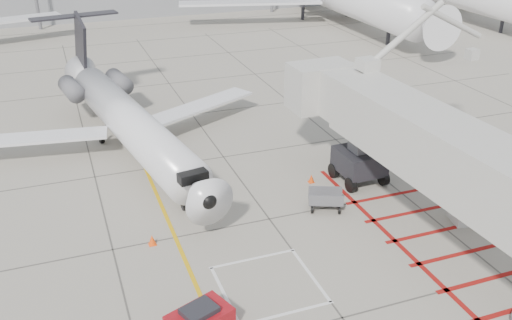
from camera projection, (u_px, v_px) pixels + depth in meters
name	position (u px, v px, depth m)	size (l,w,h in m)	color
ground_plane	(301.00, 262.00, 26.16)	(260.00, 260.00, 0.00)	gray
regional_jet	(139.00, 112.00, 33.77)	(21.22, 26.76, 7.01)	white
jet_bridge	(440.00, 162.00, 26.23)	(9.71, 20.49, 8.20)	beige
baggage_cart	(326.00, 200.00, 30.21)	(1.80, 1.14, 1.14)	#57575C
ground_power_unit	(475.00, 205.00, 29.08)	(2.26, 1.32, 1.79)	beige
cone_nose	(152.00, 240.00, 27.34)	(0.38, 0.38, 0.52)	#FF4B0D
cone_side	(311.00, 178.00, 33.12)	(0.35, 0.35, 0.48)	#E7440C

